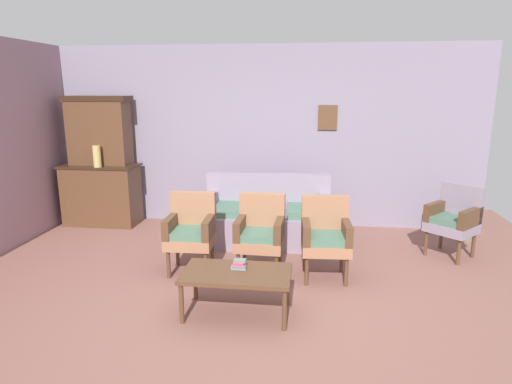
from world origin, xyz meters
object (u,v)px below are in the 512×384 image
Objects in this scene: vase_on_cabinet at (97,156)px; book_stack_on_table at (239,264)px; armchair_near_cabinet at (325,234)px; armchair_by_doorway at (260,231)px; armchair_row_middle at (191,229)px; wingback_chair_by_fireplace at (454,217)px; side_cabinet at (102,194)px; floral_couch at (267,219)px; coffee_table at (237,276)px; floor_vase_by_wall at (467,220)px.

vase_on_cabinet is 2.28× the size of book_stack_on_table.
armchair_near_cabinet is at bearing 47.21° from book_stack_on_table.
armchair_by_doorway is 6.38× the size of book_stack_on_table.
armchair_row_middle and armchair_by_doorway have the same top height.
side_cabinet is at bearing 171.60° from wingback_chair_by_fireplace.
floral_couch is at bearing 55.34° from armchair_row_middle.
side_cabinet is 8.19× the size of book_stack_on_table.
armchair_by_doorway is 0.73m from armchair_near_cabinet.
wingback_chair_by_fireplace is at bearing 19.85° from armchair_by_doorway.
book_stack_on_table is (0.01, 0.06, 0.09)m from coffee_table.
vase_on_cabinet is 3.45m from book_stack_on_table.
floor_vase_by_wall is (2.75, 0.41, -0.04)m from floral_couch.
side_cabinet is 3.60m from coffee_table.
floor_vase_by_wall is (0.38, 0.64, -0.22)m from wingback_chair_by_fireplace.
side_cabinet is 5.38m from floor_vase_by_wall.
armchair_row_middle is at bearing -179.43° from armchair_near_cabinet.
armchair_by_doorway and wingback_chair_by_fireplace have the same top height.
book_stack_on_table is at bearing -91.75° from floral_couch.
armchair_by_doorway and armchair_near_cabinet have the same top height.
armchair_row_middle is at bearing 128.86° from book_stack_on_table.
armchair_by_doorway is at bearing 178.94° from armchair_near_cabinet.
side_cabinet is 0.65m from vase_on_cabinet.
armchair_near_cabinet is at bearing -23.04° from vase_on_cabinet.
vase_on_cabinet reaches higher than armchair_near_cabinet.
armchair_row_middle is 0.79m from armchair_by_doorway.
side_cabinet is at bearing 149.27° from armchair_by_doorway.
armchair_row_middle is 1.16m from coffee_table.
wingback_chair_by_fireplace is (4.93, -0.56, -0.59)m from vase_on_cabinet.
armchair_row_middle is 1.12m from book_stack_on_table.
vase_on_cabinet is 0.36× the size of armchair_row_middle.
side_cabinet is 1.16× the size of coffee_table.
vase_on_cabinet reaches higher than book_stack_on_table.
side_cabinet is 2.68m from floral_couch.
floral_couch and armchair_by_doorway have the same top height.
armchair_by_doorway is (0.03, -1.07, 0.17)m from floral_couch.
vase_on_cabinet is 0.36× the size of armchair_near_cabinet.
side_cabinet is 1.28× the size of armchair_near_cabinet.
book_stack_on_table reaches higher than coffee_table.
floor_vase_by_wall is at bearing 40.23° from book_stack_on_table.
vase_on_cabinet reaches higher than floor_vase_by_wall.
armchair_row_middle is 1.00× the size of armchair_by_doorway.
side_cabinet is 3.09m from armchair_by_doorway.
armchair_near_cabinet is (3.32, -1.41, -0.59)m from vase_on_cabinet.
side_cabinet is at bearing 178.93° from floor_vase_by_wall.
armchair_row_middle is 3.83m from floor_vase_by_wall.
vase_on_cabinet is 0.18× the size of floral_couch.
floor_vase_by_wall is at bearing 8.45° from floral_couch.
armchair_near_cabinet is at bearing -1.06° from armchair_by_doorway.
armchair_row_middle reaches higher than floor_vase_by_wall.
coffee_table is at bearing -44.90° from side_cabinet.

